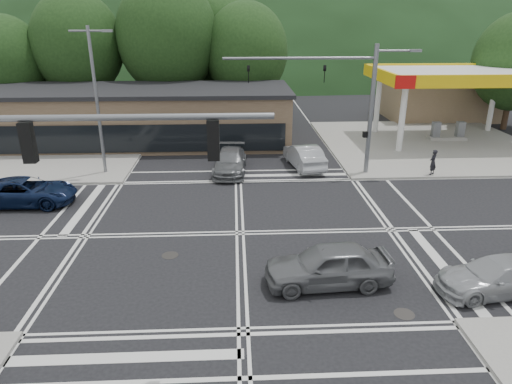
{
  "coord_description": "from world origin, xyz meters",
  "views": [
    {
      "loc": [
        -0.17,
        -19.22,
        9.47
      ],
      "look_at": [
        0.83,
        1.67,
        1.4
      ],
      "focal_mm": 32.0,
      "sensor_mm": 36.0,
      "label": 1
    }
  ],
  "objects_px": {
    "car_queue_a": "(304,156)",
    "car_queue_b": "(255,137)",
    "car_northbound": "(230,161)",
    "car_silver_east": "(498,276)",
    "pedestrian": "(433,162)",
    "car_blue_west": "(25,192)",
    "car_grey_center": "(328,265)"
  },
  "relations": [
    {
      "from": "car_queue_b",
      "to": "car_northbound",
      "type": "distance_m",
      "value": 6.88
    },
    {
      "from": "car_queue_a",
      "to": "car_grey_center",
      "type": "bearing_deg",
      "value": 75.61
    },
    {
      "from": "car_blue_west",
      "to": "pedestrian",
      "type": "relative_size",
      "value": 3.25
    },
    {
      "from": "car_queue_b",
      "to": "car_northbound",
      "type": "xyz_separation_m",
      "value": [
        -1.91,
        -6.61,
        0.04
      ]
    },
    {
      "from": "car_queue_a",
      "to": "car_queue_b",
      "type": "xyz_separation_m",
      "value": [
        -3.02,
        5.8,
        -0.1
      ]
    },
    {
      "from": "car_silver_east",
      "to": "car_northbound",
      "type": "bearing_deg",
      "value": -151.66
    },
    {
      "from": "car_silver_east",
      "to": "car_queue_b",
      "type": "distance_m",
      "value": 22.36
    },
    {
      "from": "car_queue_a",
      "to": "car_queue_b",
      "type": "relative_size",
      "value": 1.19
    },
    {
      "from": "car_blue_west",
      "to": "car_queue_b",
      "type": "xyz_separation_m",
      "value": [
        12.83,
        11.54,
        -0.05
      ]
    },
    {
      "from": "car_silver_east",
      "to": "car_blue_west",
      "type": "bearing_deg",
      "value": -120.45
    },
    {
      "from": "car_grey_center",
      "to": "car_queue_a",
      "type": "xyz_separation_m",
      "value": [
        1.2,
        14.31,
        -0.03
      ]
    },
    {
      "from": "car_grey_center",
      "to": "car_blue_west",
      "type": "bearing_deg",
      "value": -124.18
    },
    {
      "from": "car_queue_a",
      "to": "pedestrian",
      "type": "distance_m",
      "value": 8.12
    },
    {
      "from": "car_grey_center",
      "to": "car_queue_b",
      "type": "height_order",
      "value": "car_grey_center"
    },
    {
      "from": "car_queue_b",
      "to": "car_northbound",
      "type": "bearing_deg",
      "value": 82.35
    },
    {
      "from": "car_blue_west",
      "to": "car_grey_center",
      "type": "distance_m",
      "value": 16.98
    },
    {
      "from": "car_northbound",
      "to": "car_queue_a",
      "type": "bearing_deg",
      "value": 13.01
    },
    {
      "from": "car_silver_east",
      "to": "pedestrian",
      "type": "relative_size",
      "value": 2.8
    },
    {
      "from": "car_blue_west",
      "to": "car_queue_b",
      "type": "relative_size",
      "value": 1.31
    },
    {
      "from": "car_silver_east",
      "to": "car_northbound",
      "type": "xyz_separation_m",
      "value": [
        -9.8,
        14.31,
        0.07
      ]
    },
    {
      "from": "car_grey_center",
      "to": "car_northbound",
      "type": "distance_m",
      "value": 14.01
    },
    {
      "from": "car_silver_east",
      "to": "pedestrian",
      "type": "distance_m",
      "value": 13.14
    },
    {
      "from": "car_grey_center",
      "to": "car_queue_b",
      "type": "xyz_separation_m",
      "value": [
        -1.82,
        20.11,
        -0.13
      ]
    },
    {
      "from": "car_blue_west",
      "to": "car_silver_east",
      "type": "bearing_deg",
      "value": -114.08
    },
    {
      "from": "car_grey_center",
      "to": "car_silver_east",
      "type": "relative_size",
      "value": 1.06
    },
    {
      "from": "car_northbound",
      "to": "pedestrian",
      "type": "height_order",
      "value": "pedestrian"
    },
    {
      "from": "car_queue_b",
      "to": "car_grey_center",
      "type": "bearing_deg",
      "value": 103.66
    },
    {
      "from": "car_silver_east",
      "to": "car_queue_a",
      "type": "xyz_separation_m",
      "value": [
        -4.87,
        15.12,
        0.13
      ]
    },
    {
      "from": "car_queue_a",
      "to": "car_northbound",
      "type": "xyz_separation_m",
      "value": [
        -4.93,
        -0.81,
        -0.06
      ]
    },
    {
      "from": "car_blue_west",
      "to": "car_northbound",
      "type": "relative_size",
      "value": 1.05
    },
    {
      "from": "car_queue_a",
      "to": "car_northbound",
      "type": "relative_size",
      "value": 0.95
    },
    {
      "from": "car_blue_west",
      "to": "car_northbound",
      "type": "height_order",
      "value": "car_blue_west"
    }
  ]
}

